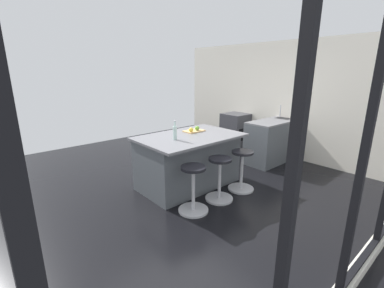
# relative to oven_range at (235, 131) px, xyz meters

# --- Properties ---
(ground_plane) EXTENTS (7.63, 7.63, 0.00)m
(ground_plane) POSITION_rel_oven_range_xyz_m (2.58, 0.92, -0.45)
(ground_plane) COLOR black
(window_panel_rear) EXTENTS (5.87, 0.12, 2.63)m
(window_panel_rear) POSITION_rel_oven_range_xyz_m (2.58, 3.78, 0.86)
(window_panel_rear) COLOR silver
(window_panel_rear) RESTS_ON ground_plane
(interior_partition_left) EXTENTS (0.12, 5.72, 2.63)m
(interior_partition_left) POSITION_rel_oven_range_xyz_m (-0.35, 0.92, 0.86)
(interior_partition_left) COLOR silver
(interior_partition_left) RESTS_ON ground_plane
(sink_cabinet) EXTENTS (1.84, 0.60, 1.21)m
(sink_cabinet) POSITION_rel_oven_range_xyz_m (-0.00, 1.27, 0.02)
(sink_cabinet) COLOR #4C5156
(sink_cabinet) RESTS_ON ground_plane
(oven_range) EXTENTS (0.60, 0.61, 0.90)m
(oven_range) POSITION_rel_oven_range_xyz_m (0.00, 0.00, 0.00)
(oven_range) COLOR #38383D
(oven_range) RESTS_ON ground_plane
(kitchen_island) EXTENTS (1.75, 1.15, 0.92)m
(kitchen_island) POSITION_rel_oven_range_xyz_m (2.50, 1.01, 0.01)
(kitchen_island) COLOR #4C5156
(kitchen_island) RESTS_ON ground_plane
(stool_by_window) EXTENTS (0.44, 0.44, 0.69)m
(stool_by_window) POSITION_rel_oven_range_xyz_m (1.95, 1.76, -0.12)
(stool_by_window) COLOR #B7B7BC
(stool_by_window) RESTS_ON ground_plane
(stool_middle) EXTENTS (0.44, 0.44, 0.69)m
(stool_middle) POSITION_rel_oven_range_xyz_m (2.50, 1.76, -0.12)
(stool_middle) COLOR #B7B7BC
(stool_middle) RESTS_ON ground_plane
(stool_near_camera) EXTENTS (0.44, 0.44, 0.69)m
(stool_near_camera) POSITION_rel_oven_range_xyz_m (3.04, 1.76, -0.12)
(stool_near_camera) COLOR #B7B7BC
(stool_near_camera) RESTS_ON ground_plane
(cutting_board) EXTENTS (0.36, 0.24, 0.02)m
(cutting_board) POSITION_rel_oven_range_xyz_m (2.24, 0.87, 0.48)
(cutting_board) COLOR tan
(cutting_board) RESTS_ON kitchen_island
(apple_green) EXTENTS (0.08, 0.08, 0.08)m
(apple_green) POSITION_rel_oven_range_xyz_m (2.19, 0.90, 0.53)
(apple_green) COLOR #609E2D
(apple_green) RESTS_ON cutting_board
(apple_yellow) EXTENTS (0.08, 0.08, 0.08)m
(apple_yellow) POSITION_rel_oven_range_xyz_m (2.36, 0.93, 0.53)
(apple_yellow) COLOR gold
(apple_yellow) RESTS_ON cutting_board
(water_bottle) EXTENTS (0.06, 0.06, 0.31)m
(water_bottle) POSITION_rel_oven_range_xyz_m (2.85, 1.10, 0.59)
(water_bottle) COLOR silver
(water_bottle) RESTS_ON kitchen_island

